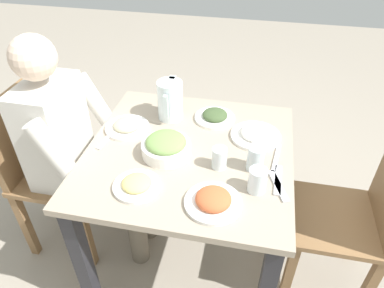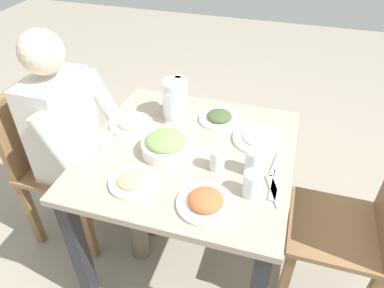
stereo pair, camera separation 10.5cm
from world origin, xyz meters
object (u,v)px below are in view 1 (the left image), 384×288
(plate_yoghurt, at_px, (256,134))
(water_glass_far_left, at_px, (256,158))
(dining_table, at_px, (189,172))
(plate_beans, at_px, (127,126))
(diner_near, at_px, (76,147))
(plate_fries, at_px, (137,184))
(water_pitcher, at_px, (170,100))
(chair_far, at_px, (358,214))
(salad_bowl, at_px, (166,146))
(water_glass_far_right, at_px, (219,158))
(chair_near, at_px, (45,165))
(water_glass_center, at_px, (257,180))
(plate_dolmas, at_px, (215,116))
(plate_rice_curry, at_px, (213,200))

(plate_yoghurt, distance_m, water_glass_far_left, 0.22)
(dining_table, height_order, plate_beans, plate_beans)
(diner_near, bearing_deg, dining_table, 89.08)
(plate_yoghurt, bearing_deg, plate_fries, -45.36)
(diner_near, distance_m, water_pitcher, 0.49)
(chair_far, distance_m, salad_bowl, 0.88)
(plate_beans, bearing_deg, plate_yoghurt, 95.35)
(water_glass_far_right, bearing_deg, chair_near, -95.71)
(chair_near, distance_m, water_glass_center, 1.10)
(plate_dolmas, height_order, plate_yoghurt, plate_yoghurt)
(plate_rice_curry, distance_m, plate_dolmas, 0.56)
(plate_rice_curry, xyz_separation_m, plate_beans, (-0.39, -0.47, -0.00))
(plate_rice_curry, bearing_deg, plate_dolmas, -171.79)
(water_pitcher, xyz_separation_m, plate_rice_curry, (0.52, 0.29, -0.08))
(chair_far, bearing_deg, diner_near, -91.01)
(dining_table, bearing_deg, plate_beans, -107.21)
(chair_far, height_order, water_glass_far_right, chair_far)
(chair_near, bearing_deg, plate_yoghurt, 97.99)
(plate_rice_curry, height_order, water_glass_far_left, water_glass_far_left)
(plate_dolmas, bearing_deg, water_pitcher, -82.64)
(chair_far, bearing_deg, plate_dolmas, -112.08)
(plate_fries, height_order, water_glass_far_left, water_glass_far_left)
(diner_near, distance_m, water_glass_center, 0.87)
(plate_rice_curry, xyz_separation_m, water_glass_far_left, (-0.22, 0.13, 0.03))
(water_glass_center, bearing_deg, water_glass_far_left, -172.98)
(chair_far, bearing_deg, dining_table, -91.08)
(salad_bowl, bearing_deg, water_glass_far_right, 80.98)
(salad_bowl, relative_size, water_glass_far_right, 2.29)
(dining_table, bearing_deg, plate_dolmas, 164.78)
(plate_rice_curry, bearing_deg, water_glass_far_left, 149.49)
(salad_bowl, bearing_deg, plate_beans, -121.99)
(chair_near, height_order, diner_near, diner_near)
(chair_near, xyz_separation_m, water_glass_far_left, (0.07, 1.03, 0.28))
(salad_bowl, relative_size, plate_beans, 1.02)
(chair_far, xyz_separation_m, plate_fries, (0.25, -0.90, 0.24))
(diner_near, height_order, plate_yoghurt, diner_near)
(dining_table, xyz_separation_m, plate_beans, (-0.10, -0.31, 0.14))
(water_pitcher, height_order, water_glass_far_right, water_pitcher)
(water_glass_far_left, height_order, water_glass_far_right, water_glass_far_left)
(water_glass_far_right, bearing_deg, dining_table, -119.64)
(plate_yoghurt, height_order, water_glass_far_right, water_glass_far_right)
(salad_bowl, distance_m, plate_fries, 0.23)
(chair_near, height_order, water_pitcher, water_pitcher)
(chair_far, distance_m, plate_dolmas, 0.77)
(plate_beans, height_order, water_glass_far_right, water_glass_far_right)
(chair_near, distance_m, water_glass_far_left, 1.07)
(chair_near, distance_m, plate_fries, 0.70)
(water_pitcher, bearing_deg, dining_table, 31.16)
(plate_rice_curry, height_order, plate_beans, plate_rice_curry)
(diner_near, distance_m, plate_beans, 0.26)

